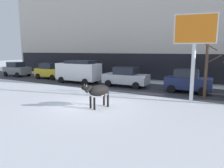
% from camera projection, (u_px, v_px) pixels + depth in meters
% --- Properties ---
extents(ground_plane, '(120.00, 120.00, 0.00)m').
position_uv_depth(ground_plane, '(91.00, 106.00, 12.51)').
color(ground_plane, white).
extents(road_strip, '(60.00, 5.60, 0.01)m').
position_uv_depth(road_strip, '(139.00, 88.00, 18.75)').
color(road_strip, '#333338').
rests_on(road_strip, ground).
extents(building_facade, '(44.00, 6.10, 13.00)m').
position_uv_depth(building_facade, '(164.00, 23.00, 23.95)').
color(building_facade, beige).
rests_on(building_facade, ground).
extents(cow_black, '(1.05, 1.92, 1.54)m').
position_uv_depth(cow_black, '(98.00, 91.00, 12.00)').
color(cow_black, black).
rests_on(cow_black, ground).
extents(billboard, '(2.50, 0.74, 5.56)m').
position_uv_depth(billboard, '(195.00, 34.00, 12.74)').
color(billboard, silver).
rests_on(billboard, ground).
extents(car_grey_hatchback, '(3.56, 2.03, 1.86)m').
position_uv_depth(car_grey_hatchback, '(17.00, 69.00, 26.96)').
color(car_grey_hatchback, slate).
rests_on(car_grey_hatchback, ground).
extents(car_yellow_hatchback, '(3.56, 2.03, 1.86)m').
position_uv_depth(car_yellow_hatchback, '(50.00, 71.00, 24.54)').
color(car_yellow_hatchback, gold).
rests_on(car_yellow_hatchback, ground).
extents(car_white_van, '(4.67, 2.26, 2.32)m').
position_uv_depth(car_white_van, '(79.00, 71.00, 21.39)').
color(car_white_van, white).
rests_on(car_white_van, ground).
extents(car_silver_sedan, '(4.27, 2.11, 1.84)m').
position_uv_depth(car_silver_sedan, '(126.00, 77.00, 19.15)').
color(car_silver_sedan, '#B7BABF').
rests_on(car_silver_sedan, ground).
extents(car_navy_hatchback, '(3.56, 2.03, 1.86)m').
position_uv_depth(car_navy_hatchback, '(188.00, 81.00, 16.43)').
color(car_navy_hatchback, '#19234C').
rests_on(car_navy_hatchback, ground).
extents(pedestrian_near_billboard, '(0.36, 0.24, 1.73)m').
position_uv_depth(pedestrian_near_billboard, '(89.00, 71.00, 25.29)').
color(pedestrian_near_billboard, '#282833').
rests_on(pedestrian_near_billboard, ground).
extents(bare_tree_right_lot, '(1.43, 1.53, 4.08)m').
position_uv_depth(bare_tree_right_lot, '(207.00, 69.00, 14.07)').
color(bare_tree_right_lot, '#4C3828').
rests_on(bare_tree_right_lot, ground).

